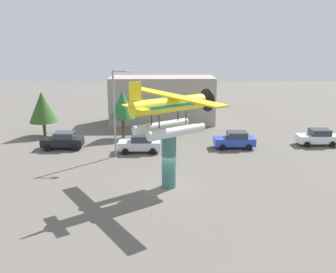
# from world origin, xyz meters

# --- Properties ---
(ground_plane) EXTENTS (140.00, 140.00, 0.00)m
(ground_plane) POSITION_xyz_m (0.00, 0.00, 0.00)
(ground_plane) COLOR #605B54
(display_pedestal) EXTENTS (1.10, 1.10, 4.27)m
(display_pedestal) POSITION_xyz_m (0.00, 0.00, 2.14)
(display_pedestal) COLOR #386B66
(display_pedestal) RESTS_ON ground
(floatplane_monument) EXTENTS (7.07, 9.26, 4.00)m
(floatplane_monument) POSITION_xyz_m (0.11, 0.07, 5.95)
(floatplane_monument) COLOR silver
(floatplane_monument) RESTS_ON display_pedestal
(car_near_black) EXTENTS (4.20, 2.02, 1.76)m
(car_near_black) POSITION_xyz_m (-10.75, 10.16, 0.88)
(car_near_black) COLOR black
(car_near_black) RESTS_ON ground
(car_mid_silver) EXTENTS (4.20, 2.02, 1.76)m
(car_mid_silver) POSITION_xyz_m (-2.70, 8.82, 0.88)
(car_mid_silver) COLOR silver
(car_mid_silver) RESTS_ON ground
(car_far_blue) EXTENTS (4.20, 2.02, 1.76)m
(car_far_blue) POSITION_xyz_m (7.16, 9.98, 0.88)
(car_far_blue) COLOR #2847B7
(car_far_blue) RESTS_ON ground
(car_distant_white) EXTENTS (4.20, 2.02, 1.76)m
(car_distant_white) POSITION_xyz_m (16.25, 10.84, 0.88)
(car_distant_white) COLOR white
(car_distant_white) RESTS_ON ground
(streetlight_primary) EXTENTS (1.84, 0.28, 8.31)m
(streetlight_primary) POSITION_xyz_m (-4.78, 7.43, 4.80)
(streetlight_primary) COLOR gray
(streetlight_primary) RESTS_ON ground
(storefront_building) EXTENTS (13.85, 5.33, 6.21)m
(storefront_building) POSITION_xyz_m (-0.36, 22.00, 3.10)
(storefront_building) COLOR #9E9384
(storefront_building) RESTS_ON ground
(tree_west) EXTENTS (3.19, 3.19, 5.24)m
(tree_west) POSITION_xyz_m (-14.27, 15.32, 3.45)
(tree_west) COLOR brown
(tree_west) RESTS_ON ground
(tree_east) EXTENTS (2.79, 2.79, 5.47)m
(tree_east) POSITION_xyz_m (-4.90, 14.28, 3.88)
(tree_east) COLOR brown
(tree_east) RESTS_ON ground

